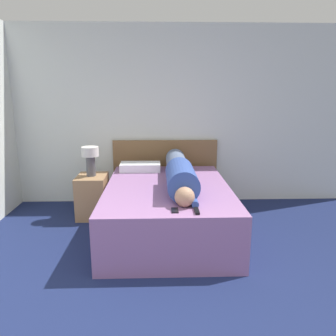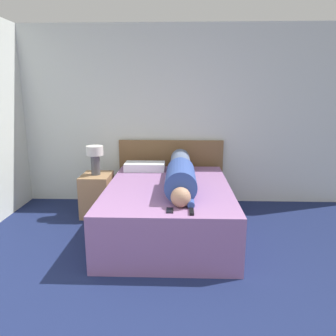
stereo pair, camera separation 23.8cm
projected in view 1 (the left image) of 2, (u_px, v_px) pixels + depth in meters
The scene contains 9 objects.
wall_back at pixel (170, 116), 4.85m from camera, with size 5.74×0.06×2.60m.
bed at pixel (168, 209), 3.92m from camera, with size 1.44×2.02×0.58m.
headboard at pixel (165, 171), 4.97m from camera, with size 1.56×0.04×0.95m.
nightstand at pixel (93, 196), 4.42m from camera, with size 0.38×0.49×0.57m.
table_lamp at pixel (90, 157), 4.30m from camera, with size 0.22×0.22×0.39m.
person_lying at pixel (179, 173), 3.85m from camera, with size 0.33×1.77×0.33m.
pillow_near_headboard at pixel (140, 167), 4.56m from camera, with size 0.55×0.30×0.11m.
tv_remote at pixel (197, 211), 3.01m from camera, with size 0.04×0.15×0.02m.
cell_phone at pixel (175, 210), 3.04m from camera, with size 0.06×0.13×0.01m.
Camera 1 is at (-0.19, -1.49, 1.67)m, focal length 35.00 mm.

